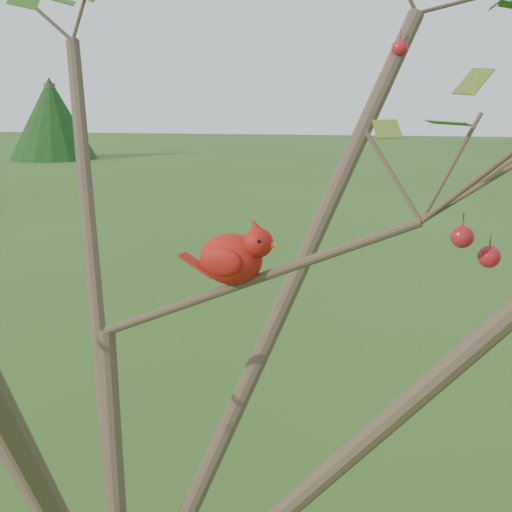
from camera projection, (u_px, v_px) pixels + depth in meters
The scene contains 3 objects.
crabapple_tree at pixel (116, 264), 1.25m from camera, with size 2.35×2.05×2.95m.
cardinal at pixel (234, 256), 1.32m from camera, with size 0.20×0.12×0.14m.
distant_trees at pixel (405, 114), 26.31m from camera, with size 41.38×16.96×3.74m.
Camera 1 is at (0.47, -1.18, 2.42)m, focal length 50.00 mm.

